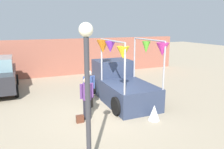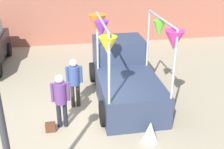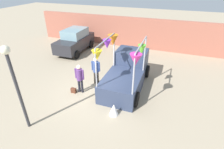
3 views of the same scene
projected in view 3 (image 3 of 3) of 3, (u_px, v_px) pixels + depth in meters
name	position (u px, v px, depth m)	size (l,w,h in m)	color
ground_plane	(96.00, 92.00, 9.72)	(60.00, 60.00, 0.00)	gray
vendor_truck	(127.00, 71.00, 9.98)	(2.38, 4.12, 2.97)	#2D3851
parked_car	(75.00, 41.00, 14.54)	(1.88, 4.00, 1.88)	#26262B
person_customer	(80.00, 76.00, 9.23)	(0.53, 0.34, 1.66)	black
person_vendor	(96.00, 68.00, 10.00)	(0.53, 0.34, 1.67)	#2D2823
handbag	(74.00, 90.00, 9.59)	(0.28, 0.16, 0.28)	#592D1E
street_lamp	(14.00, 78.00, 6.32)	(0.32, 0.32, 3.63)	#333338
brick_boundary_wall	(131.00, 32.00, 15.37)	(18.00, 0.36, 2.60)	#9E5947
folded_kite_bundle_white	(114.00, 109.00, 7.97)	(0.44, 0.44, 0.60)	white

